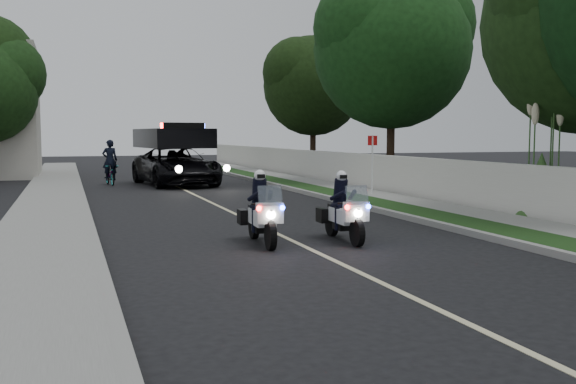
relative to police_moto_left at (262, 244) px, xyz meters
name	(u,v)px	position (x,y,z in m)	size (l,w,h in m)	color
ground	(308,248)	(0.74, -0.83, 0.00)	(120.00, 120.00, 0.00)	black
curb_right	(317,195)	(4.84, 9.17, 0.07)	(0.20, 60.00, 0.15)	gray
grass_verge	(335,195)	(5.54, 9.17, 0.08)	(1.20, 60.00, 0.16)	#193814
sidewalk_right	(367,194)	(6.84, 9.17, 0.08)	(1.40, 60.00, 0.16)	gray
property_wall	(391,175)	(7.84, 9.17, 0.75)	(0.22, 60.00, 1.50)	beige
curb_left	(84,203)	(-3.36, 9.17, 0.07)	(0.20, 60.00, 0.15)	gray
sidewalk_left	(48,204)	(-4.46, 9.17, 0.08)	(2.00, 60.00, 0.16)	gray
lane_marking	(207,201)	(0.74, 9.17, 0.00)	(0.12, 50.00, 0.01)	#BFB78C
police_moto_left	(262,244)	(0.00, 0.00, 0.00)	(0.65, 1.85, 1.57)	silver
police_moto_right	(343,241)	(1.79, -0.20, 0.00)	(0.63, 1.80, 1.53)	silver
police_suv	(176,185)	(0.84, 16.64, 0.00)	(2.87, 6.20, 3.02)	black
bicycle	(110,185)	(-2.00, 17.70, 0.00)	(0.60, 1.73, 0.90)	black
cyclist	(110,185)	(-2.00, 17.70, 0.00)	(0.67, 0.45, 1.86)	black
sign_post	(372,197)	(6.74, 8.53, 0.00)	(0.37, 0.37, 2.33)	#B20C10
pampas_far	(540,219)	(8.34, 1.44, 0.00)	(1.42, 1.42, 4.05)	beige
tree_right_d	(390,185)	(10.15, 13.63, 0.00)	(7.07, 7.07, 11.78)	#194416
tree_right_e	(313,171)	(10.71, 25.02, 0.00)	(6.16, 6.16, 10.27)	black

